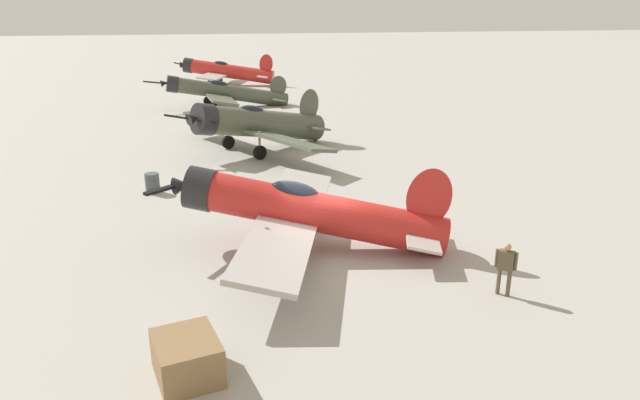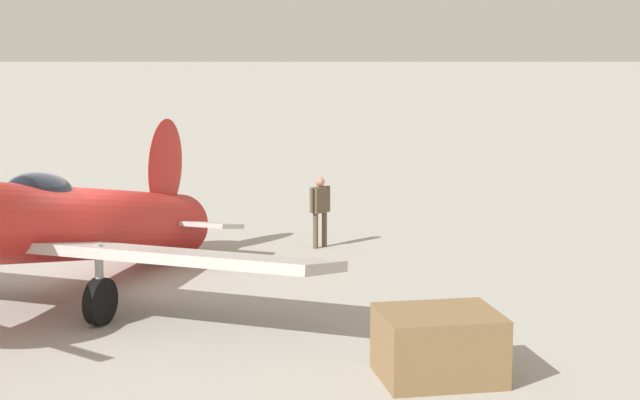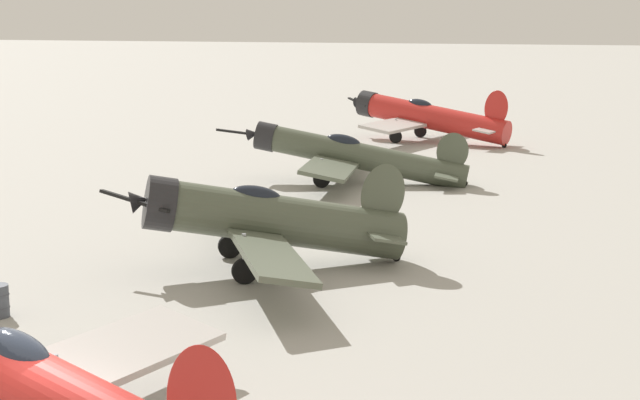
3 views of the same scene
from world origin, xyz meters
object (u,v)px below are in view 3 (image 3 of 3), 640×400
Objects in this scene: airplane_far_line at (353,155)px; airplane_outer_stand at (426,117)px; airplane_foreground at (32,387)px; airplane_mid_apron at (266,219)px.

airplane_far_line is 15.85m from airplane_outer_stand.
airplane_outer_stand is (15.76, -1.65, 0.22)m from airplane_far_line.
airplane_far_line is at bearing 104.39° from airplane_outer_stand.
airplane_mid_apron is (14.73, -0.56, 0.26)m from airplane_foreground.
airplane_far_line is (31.39, -0.27, -0.06)m from airplane_foreground.
airplane_foreground is 31.39m from airplane_far_line.
airplane_outer_stand reaches higher than airplane_mid_apron.
airplane_foreground is at bearing 108.04° from airplane_outer_stand.
airplane_mid_apron reaches higher than airplane_foreground.
airplane_outer_stand is (47.15, -1.93, 0.15)m from airplane_foreground.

